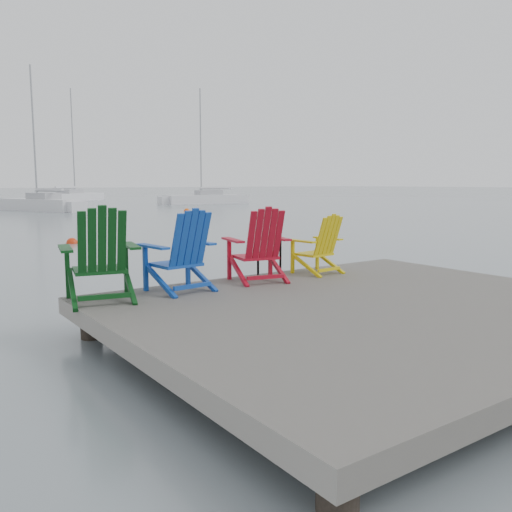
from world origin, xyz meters
TOP-DOWN VIEW (x-y plane):
  - ground at (0.00, 0.00)m, footprint 400.00×400.00m
  - dock at (0.00, 0.00)m, footprint 6.00×5.00m
  - handrail at (0.25, 2.45)m, footprint 0.48×0.04m
  - chair_green at (-2.63, 1.95)m, footprint 1.03×0.97m
  - chair_blue at (-1.55, 1.96)m, footprint 0.92×0.86m
  - chair_red at (-0.31, 1.95)m, footprint 0.96×0.91m
  - chair_yellow at (0.88, 1.98)m, footprint 0.79×0.74m
  - sailboat_near at (4.61, 34.65)m, footprint 4.37×7.33m
  - sailboat_mid at (12.24, 53.03)m, footprint 8.01×7.17m
  - sailboat_far at (20.16, 39.13)m, footprint 7.62×2.31m
  - buoy_a at (0.28, 13.06)m, footprint 0.36×0.36m
  - buoy_c at (12.39, 28.13)m, footprint 0.41×0.41m
  - buoy_d at (6.42, 38.69)m, footprint 0.32×0.32m

SIDE VIEW (x-z plane):
  - ground at x=0.00m, z-range 0.00..0.00m
  - buoy_a at x=0.28m, z-range -0.18..0.18m
  - buoy_c at x=12.39m, z-range -0.20..0.20m
  - buoy_d at x=6.42m, z-range -0.16..0.16m
  - dock at x=0.00m, z-range -0.35..1.05m
  - sailboat_mid at x=12.24m, z-range -5.54..6.25m
  - sailboat_far at x=20.16m, z-range -4.91..5.62m
  - sailboat_near at x=4.61m, z-range -4.66..5.37m
  - chair_yellow at x=0.88m, z-range 0.50..1.43m
  - chair_red at x=-0.31m, z-range 0.50..1.57m
  - chair_blue at x=-1.55m, z-range 0.50..1.58m
  - handrail at x=0.25m, z-range 0.59..1.49m
  - chair_green at x=-2.63m, z-range 0.50..1.64m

